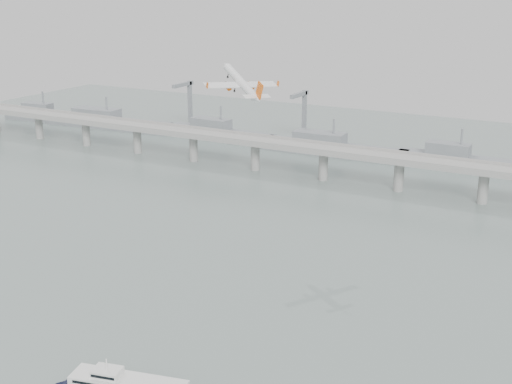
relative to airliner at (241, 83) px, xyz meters
The scene contains 4 objects.
ground 111.75m from the airliner, 75.82° to the right, with size 900.00×900.00×0.00m, color slate.
bridge 139.21m from the airliner, 81.63° to the left, with size 800.00×22.00×23.90m.
distant_fleet 243.73m from the airliner, 125.80° to the left, with size 453.00×60.90×40.00m.
airliner is the anchor object (origin of this frame).
Camera 1 is at (135.89, -193.24, 124.35)m, focal length 48.00 mm.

